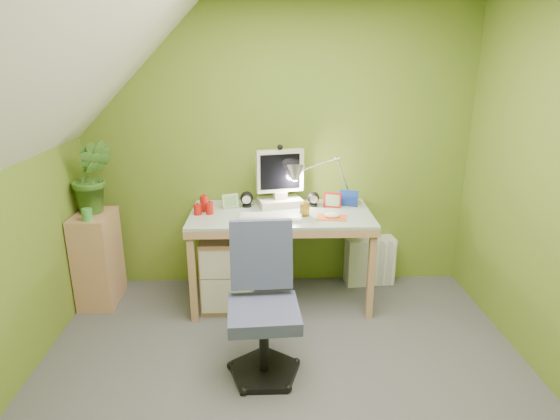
{
  "coord_description": "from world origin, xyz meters",
  "views": [
    {
      "loc": [
        -0.11,
        -2.23,
        1.91
      ],
      "look_at": [
        0.0,
        1.0,
        0.85
      ],
      "focal_mm": 30.0,
      "sensor_mm": 36.0,
      "label": 1
    }
  ],
  "objects_px": {
    "desk": "(281,257)",
    "radiator": "(370,261)",
    "monitor": "(280,175)",
    "potted_plant": "(92,177)",
    "desk_lamp": "(336,170)",
    "side_ledge": "(98,259)",
    "task_chair": "(264,312)"
  },
  "relations": [
    {
      "from": "desk_lamp",
      "to": "side_ledge",
      "type": "height_order",
      "value": "desk_lamp"
    },
    {
      "from": "desk_lamp",
      "to": "side_ledge",
      "type": "relative_size",
      "value": 0.79
    },
    {
      "from": "monitor",
      "to": "desk",
      "type": "bearing_deg",
      "value": -102.03
    },
    {
      "from": "task_chair",
      "to": "radiator",
      "type": "distance_m",
      "value": 1.56
    },
    {
      "from": "monitor",
      "to": "radiator",
      "type": "distance_m",
      "value": 1.13
    },
    {
      "from": "monitor",
      "to": "desk_lamp",
      "type": "xyz_separation_m",
      "value": [
        0.45,
        0.0,
        0.04
      ]
    },
    {
      "from": "monitor",
      "to": "potted_plant",
      "type": "xyz_separation_m",
      "value": [
        -1.45,
        -0.11,
        0.02
      ]
    },
    {
      "from": "desk_lamp",
      "to": "potted_plant",
      "type": "relative_size",
      "value": 1.03
    },
    {
      "from": "potted_plant",
      "to": "monitor",
      "type": "bearing_deg",
      "value": 4.2
    },
    {
      "from": "desk",
      "to": "potted_plant",
      "type": "xyz_separation_m",
      "value": [
        -1.45,
        0.07,
        0.66
      ]
    },
    {
      "from": "potted_plant",
      "to": "radiator",
      "type": "distance_m",
      "value": 2.39
    },
    {
      "from": "radiator",
      "to": "monitor",
      "type": "bearing_deg",
      "value": -179.29
    },
    {
      "from": "desk",
      "to": "potted_plant",
      "type": "relative_size",
      "value": 2.46
    },
    {
      "from": "potted_plant",
      "to": "task_chair",
      "type": "xyz_separation_m",
      "value": [
        1.31,
        -1.04,
        -0.6
      ]
    },
    {
      "from": "desk",
      "to": "monitor",
      "type": "relative_size",
      "value": 2.73
    },
    {
      "from": "desk_lamp",
      "to": "task_chair",
      "type": "distance_m",
      "value": 1.43
    },
    {
      "from": "desk_lamp",
      "to": "potted_plant",
      "type": "xyz_separation_m",
      "value": [
        -1.9,
        -0.11,
        -0.01
      ]
    },
    {
      "from": "side_ledge",
      "to": "task_chair",
      "type": "relative_size",
      "value": 0.85
    },
    {
      "from": "monitor",
      "to": "task_chair",
      "type": "relative_size",
      "value": 0.59
    },
    {
      "from": "monitor",
      "to": "side_ledge",
      "type": "bearing_deg",
      "value": 174.07
    },
    {
      "from": "desk_lamp",
      "to": "side_ledge",
      "type": "bearing_deg",
      "value": -176.61
    },
    {
      "from": "desk_lamp",
      "to": "side_ledge",
      "type": "xyz_separation_m",
      "value": [
        -1.91,
        -0.16,
        -0.67
      ]
    },
    {
      "from": "potted_plant",
      "to": "radiator",
      "type": "height_order",
      "value": "potted_plant"
    },
    {
      "from": "monitor",
      "to": "desk_lamp",
      "type": "height_order",
      "value": "desk_lamp"
    },
    {
      "from": "desk",
      "to": "desk_lamp",
      "type": "relative_size",
      "value": 2.39
    },
    {
      "from": "desk",
      "to": "side_ledge",
      "type": "distance_m",
      "value": 1.46
    },
    {
      "from": "desk",
      "to": "radiator",
      "type": "distance_m",
      "value": 0.85
    },
    {
      "from": "monitor",
      "to": "side_ledge",
      "type": "relative_size",
      "value": 0.69
    },
    {
      "from": "desk",
      "to": "monitor",
      "type": "height_order",
      "value": "monitor"
    },
    {
      "from": "potted_plant",
      "to": "desk_lamp",
      "type": "bearing_deg",
      "value": 3.21
    },
    {
      "from": "potted_plant",
      "to": "task_chair",
      "type": "bearing_deg",
      "value": -38.52
    },
    {
      "from": "desk_lamp",
      "to": "potted_plant",
      "type": "height_order",
      "value": "desk_lamp"
    }
  ]
}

